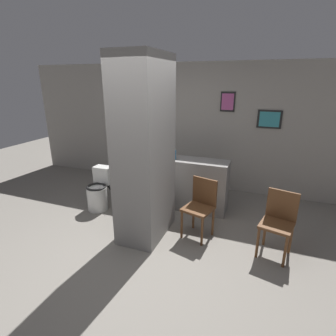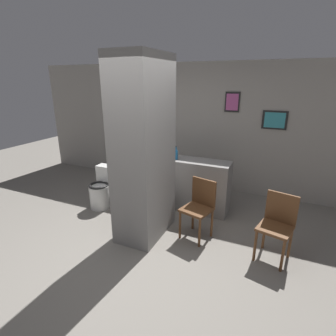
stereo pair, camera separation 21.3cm
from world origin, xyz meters
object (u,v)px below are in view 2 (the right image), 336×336
(toilet, at_px, (101,190))
(chair_by_doorway, at_px, (277,223))
(bottle_tall, at_px, (176,154))
(chair_near_pillar, at_px, (199,205))
(bicycle, at_px, (146,182))

(toilet, height_order, chair_by_doorway, chair_by_doorway)
(chair_by_doorway, bearing_deg, toilet, -171.30)
(toilet, relative_size, chair_by_doorway, 0.85)
(chair_by_doorway, height_order, bottle_tall, bottle_tall)
(bottle_tall, bearing_deg, chair_by_doorway, -24.71)
(chair_near_pillar, relative_size, bottle_tall, 3.55)
(bicycle, bearing_deg, bottle_tall, -5.29)
(chair_near_pillar, xyz_separation_m, bottle_tall, (-0.67, 0.73, 0.52))
(bicycle, xyz_separation_m, bottle_tall, (0.65, -0.06, 0.64))
(toilet, height_order, bicycle, bicycle)
(toilet, xyz_separation_m, bottle_tall, (1.27, 0.53, 0.70))
(chair_by_doorway, bearing_deg, chair_near_pillar, -170.14)
(bottle_tall, bearing_deg, toilet, -157.50)
(chair_near_pillar, bearing_deg, bicycle, 164.40)
(toilet, bearing_deg, chair_near_pillar, -5.91)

